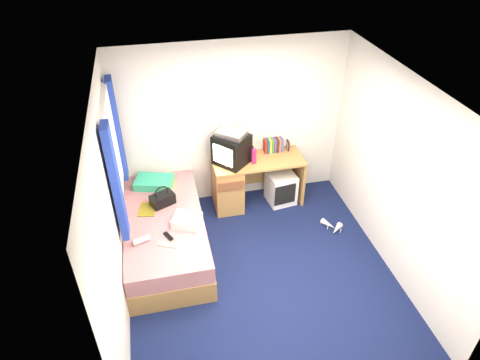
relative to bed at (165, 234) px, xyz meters
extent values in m
plane|color=#0C1438|center=(1.10, -0.70, -0.27)|extent=(3.40, 3.40, 0.00)
plane|color=white|center=(1.10, -0.70, 2.13)|extent=(3.40, 3.40, 0.00)
plane|color=silver|center=(1.10, 1.00, 0.93)|extent=(3.20, 0.00, 3.20)
plane|color=silver|center=(1.10, -2.40, 0.93)|extent=(3.20, 0.00, 3.20)
plane|color=silver|center=(-0.50, -0.70, 0.93)|extent=(0.00, 3.40, 3.40)
plane|color=silver|center=(2.70, -0.70, 0.93)|extent=(0.00, 3.40, 3.40)
cube|color=#AF8349|center=(0.00, 0.00, -0.12)|extent=(1.00, 2.00, 0.30)
cube|color=brown|center=(0.50, -0.40, -0.11)|extent=(0.02, 0.70, 0.18)
cube|color=silver|center=(0.00, 0.00, 0.15)|extent=(0.98, 1.98, 0.24)
cube|color=teal|center=(-0.06, 0.71, 0.33)|extent=(0.58, 0.45, 0.11)
cube|color=#AF8349|center=(1.41, 0.72, 0.47)|extent=(1.30, 0.55, 0.03)
cube|color=#AF8349|center=(0.96, 0.72, 0.09)|extent=(0.40, 0.52, 0.72)
cube|color=#AF8349|center=(2.04, 0.72, 0.09)|extent=(0.04, 0.52, 0.72)
cube|color=#AF8349|center=(1.66, 0.97, 0.18)|extent=(0.78, 0.03, 0.55)
cube|color=white|center=(1.76, 0.66, -0.03)|extent=(0.43, 0.43, 0.48)
cube|color=black|center=(1.04, 0.74, 0.69)|extent=(0.58, 0.58, 0.42)
cube|color=beige|center=(0.89, 0.61, 0.69)|extent=(0.23, 0.25, 0.26)
cube|color=silver|center=(1.04, 0.74, 0.94)|extent=(0.46, 0.45, 0.07)
cube|color=maroon|center=(1.56, 0.90, 0.58)|extent=(0.03, 0.13, 0.20)
cube|color=navy|center=(1.60, 0.90, 0.58)|extent=(0.03, 0.13, 0.20)
cube|color=gold|center=(1.63, 0.90, 0.58)|extent=(0.03, 0.13, 0.20)
cube|color=#337F33|center=(1.67, 0.90, 0.58)|extent=(0.03, 0.13, 0.20)
cube|color=#7F337F|center=(1.70, 0.90, 0.58)|extent=(0.03, 0.13, 0.20)
cube|color=#262626|center=(1.74, 0.90, 0.58)|extent=(0.03, 0.13, 0.20)
cube|color=#B26633|center=(1.77, 0.90, 0.58)|extent=(0.03, 0.13, 0.20)
cube|color=#4C4C99|center=(1.81, 0.90, 0.58)|extent=(0.03, 0.13, 0.20)
cube|color=black|center=(1.91, 0.90, 0.55)|extent=(0.03, 0.12, 0.14)
cylinder|color=#ED2159|center=(1.34, 0.65, 0.59)|extent=(0.07, 0.07, 0.21)
cylinder|color=white|center=(1.34, 0.77, 0.57)|extent=(0.06, 0.06, 0.18)
cube|color=black|center=(0.02, 0.27, 0.35)|extent=(0.35, 0.28, 0.15)
torus|color=black|center=(0.02, 0.27, 0.47)|extent=(0.18, 0.09, 0.19)
cube|color=silver|center=(0.28, -0.19, 0.33)|extent=(0.41, 0.39, 0.11)
cube|color=gold|center=(-0.18, 0.20, 0.28)|extent=(0.27, 0.32, 0.01)
cylinder|color=#B4C0C6|center=(-0.28, -0.39, 0.31)|extent=(0.21, 0.13, 0.07)
cube|color=gold|center=(0.01, -0.51, 0.28)|extent=(0.22, 0.15, 0.01)
cube|color=black|center=(0.03, -0.37, 0.28)|extent=(0.11, 0.17, 0.02)
cube|color=silver|center=(-0.48, 0.20, 1.18)|extent=(0.02, 0.90, 1.10)
cube|color=white|center=(-0.47, 0.20, 1.77)|extent=(0.06, 1.06, 0.08)
cube|color=white|center=(-0.47, 0.20, 0.59)|extent=(0.06, 1.06, 0.08)
cube|color=navy|center=(-0.43, -0.39, 1.13)|extent=(0.08, 0.24, 1.40)
cube|color=navy|center=(-0.43, 0.79, 1.13)|extent=(0.08, 0.24, 1.40)
cone|color=beige|center=(2.25, -0.06, -0.23)|extent=(0.19, 0.23, 0.09)
cone|color=beige|center=(2.32, -0.17, -0.23)|extent=(0.22, 0.21, 0.09)
camera|label=1|loc=(0.05, -4.21, 3.76)|focal=32.00mm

